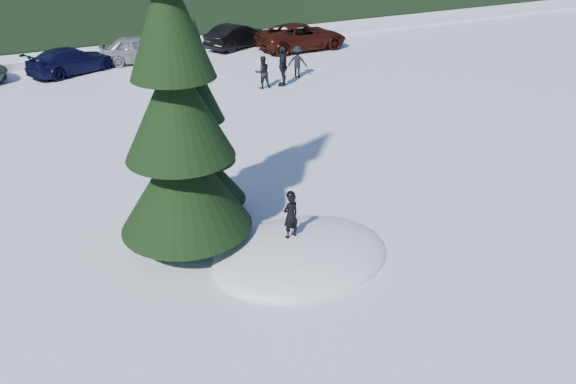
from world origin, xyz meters
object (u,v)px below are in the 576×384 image
car_4 (141,49)px  car_5 (237,36)px  spruce_short (202,142)px  adult_1 (283,66)px  spruce_tall (178,120)px  adult_0 (263,72)px  car_6 (302,36)px  child_skier (291,216)px  adult_2 (297,62)px  car_3 (71,60)px

car_4 → car_5: car_4 is taller
spruce_short → adult_1: bearing=52.5°
spruce_tall → spruce_short: size_ratio=1.60×
spruce_short → adult_0: 12.19m
adult_0 → car_4: adult_0 is taller
adult_0 → car_5: (2.35, 8.36, -0.04)m
adult_0 → car_5: 8.68m
adult_0 → car_6: (5.59, 6.16, 0.01)m
child_skier → adult_1: (6.65, 12.99, -0.12)m
adult_2 → car_5: 7.45m
spruce_short → car_4: bearing=80.4°
adult_0 → car_3: (-7.40, 6.99, -0.09)m
child_skier → adult_0: child_skier is taller
spruce_tall → car_6: (13.26, 17.67, -2.56)m
spruce_short → car_4: size_ratio=1.23×
adult_0 → adult_1: size_ratio=0.80×
adult_2 → car_3: size_ratio=0.34×
adult_2 → car_6: adult_2 is taller
spruce_tall → child_skier: (2.06, -1.55, -2.26)m
adult_0 → car_4: bearing=-56.6°
spruce_short → child_skier: size_ratio=4.66×
car_3 → car_5: 9.84m
spruce_tall → car_3: spruce_tall is taller
adult_0 → car_3: adult_0 is taller
spruce_tall → car_5: (10.02, 19.86, -2.61)m
spruce_tall → car_3: bearing=89.2°
spruce_tall → car_3: (0.27, 18.50, -2.66)m
adult_0 → car_5: adult_0 is taller
spruce_tall → adult_2: size_ratio=5.63×
car_4 → car_6: car_6 is taller
child_skier → adult_2: size_ratio=0.76×
spruce_short → car_5: (9.02, 18.46, -1.40)m
child_skier → car_3: 20.14m
spruce_short → adult_2: (9.04, 11.02, -1.34)m
child_skier → adult_1: adult_1 is taller
car_6 → spruce_short: bearing=142.8°
child_skier → adult_0: bearing=-121.4°
spruce_short → car_5: bearing=64.0°
spruce_tall → adult_0: 14.07m
spruce_short → car_3: 17.18m
child_skier → adult_2: 16.09m
car_6 → car_5: bearing=55.6°
spruce_short → car_4: spruce_short is taller
adult_1 → car_3: adult_1 is taller
spruce_tall → child_skier: 3.43m
car_3 → car_5: size_ratio=1.05×
spruce_tall → car_5: spruce_tall is taller
adult_0 → car_4: (-3.72, 7.41, -0.01)m
child_skier → car_6: 22.25m
spruce_tall → spruce_short: bearing=54.5°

